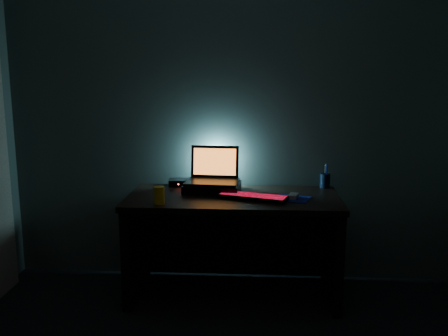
# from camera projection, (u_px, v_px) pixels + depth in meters

# --- Properties ---
(room) EXTENTS (3.50, 4.00, 2.50)m
(room) POSITION_uv_depth(u_px,v_px,m) (215.00, 172.00, 1.84)
(room) COLOR black
(room) RESTS_ON ground
(desk) EXTENTS (1.50, 0.70, 0.75)m
(desk) POSITION_uv_depth(u_px,v_px,m) (234.00, 229.00, 3.62)
(desk) COLOR black
(desk) RESTS_ON ground
(riser) EXTENTS (0.42, 0.33, 0.06)m
(riser) POSITION_uv_depth(u_px,v_px,m) (212.00, 187.00, 3.66)
(riser) COLOR black
(riser) RESTS_ON desk
(laptop) EXTENTS (0.40, 0.31, 0.26)m
(laptop) POSITION_uv_depth(u_px,v_px,m) (213.00, 174.00, 3.69)
(laptop) COLOR black
(laptop) RESTS_ON riser
(keyboard) EXTENTS (0.50, 0.29, 0.03)m
(keyboard) POSITION_uv_depth(u_px,v_px,m) (253.00, 197.00, 3.44)
(keyboard) COLOR black
(keyboard) RESTS_ON desk
(mousepad) EXTENTS (0.27, 0.26, 0.00)m
(mousepad) POSITION_uv_depth(u_px,v_px,m) (293.00, 198.00, 3.44)
(mousepad) COLOR navy
(mousepad) RESTS_ON desk
(mouse) EXTENTS (0.09, 0.11, 0.03)m
(mouse) POSITION_uv_depth(u_px,v_px,m) (293.00, 196.00, 3.44)
(mouse) COLOR #98979D
(mouse) RESTS_ON mousepad
(pen_cup) EXTENTS (0.10, 0.10, 0.11)m
(pen_cup) POSITION_uv_depth(u_px,v_px,m) (325.00, 181.00, 3.76)
(pen_cup) COLOR black
(pen_cup) RESTS_ON desk
(juice_glass) EXTENTS (0.07, 0.07, 0.12)m
(juice_glass) POSITION_uv_depth(u_px,v_px,m) (159.00, 195.00, 3.30)
(juice_glass) COLOR yellow
(juice_glass) RESTS_ON desk
(router) EXTENTS (0.16, 0.13, 0.05)m
(router) POSITION_uv_depth(u_px,v_px,m) (179.00, 182.00, 3.83)
(router) COLOR black
(router) RESTS_ON desk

